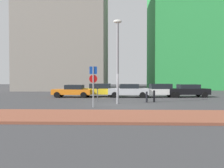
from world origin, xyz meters
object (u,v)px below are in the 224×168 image
traffic_bollard_mid (154,96)px  parking_sign_post (93,81)px  street_lamp (118,54)px  parked_car_white (159,90)px  traffic_bollard_near (147,97)px  parked_car_silver (129,90)px  parking_meter (98,91)px  parked_car_black (188,90)px  parked_car_yellow (99,90)px  parked_car_orange (73,91)px

traffic_bollard_mid → parking_sign_post: bearing=-141.5°
street_lamp → traffic_bollard_mid: size_ratio=6.64×
traffic_bollard_mid → parked_car_white: bearing=77.2°
traffic_bollard_near → parked_car_silver: bearing=104.9°
parking_meter → street_lamp: 4.22m
parking_sign_post → parked_car_black: bearing=45.6°
parked_car_white → traffic_bollard_mid: (-1.27, -5.58, -0.26)m
parked_car_yellow → traffic_bollard_mid: 7.97m
parked_car_white → parked_car_black: size_ratio=0.96×
parked_car_yellow → parked_car_white: (6.67, -0.28, -0.01)m
parked_car_yellow → parked_car_silver: 3.36m
parked_car_white → traffic_bollard_mid: bearing=-102.8°
parked_car_black → parking_meter: size_ratio=3.27×
parking_meter → traffic_bollard_near: size_ratio=1.51×
parked_car_white → parking_sign_post: (-6.27, -9.56, 1.13)m
parked_car_orange → parked_car_yellow: 3.00m
parked_car_yellow → parked_car_white: bearing=-2.4°
parked_car_white → traffic_bollard_near: 6.00m
parked_car_orange → traffic_bollard_mid: size_ratio=4.15×
street_lamp → parked_car_silver: bearing=80.5°
parked_car_silver → parking_sign_post: (-2.91, -9.24, 1.14)m
parked_car_black → street_lamp: street_lamp is taller
traffic_bollard_mid → parked_car_yellow: bearing=132.7°
parked_car_silver → parking_meter: bearing=-122.3°
parked_car_silver → parked_car_yellow: bearing=169.9°
parked_car_black → street_lamp: bearing=-136.7°
parked_car_orange → traffic_bollard_near: (7.65, -5.25, -0.25)m
parked_car_yellow → parking_sign_post: bearing=-87.7°
parked_car_black → parking_sign_post: size_ratio=1.54×
parked_car_orange → traffic_bollard_near: size_ratio=4.60×
parked_car_black → traffic_bollard_near: bearing=-131.7°
parked_car_black → parking_meter: 11.02m
parked_car_orange → street_lamp: size_ratio=0.62×
parked_car_silver → traffic_bollard_near: (1.42, -5.36, -0.30)m
street_lamp → parking_sign_post: bearing=-126.2°
parked_car_orange → parked_car_silver: (6.23, 0.11, 0.05)m
parked_car_orange → traffic_bollard_mid: 9.79m
parked_car_white → parking_sign_post: size_ratio=1.49×
parked_car_white → street_lamp: street_lamp is taller
parked_car_yellow → parked_car_white: size_ratio=0.96×
traffic_bollard_near → parked_car_white: bearing=71.1°
traffic_bollard_near → parking_meter: bearing=172.5°
parked_car_silver → traffic_bollard_mid: size_ratio=4.23×
parked_car_silver → parking_meter: size_ratio=3.11×
traffic_bollard_near → traffic_bollard_mid: bearing=7.8°
parked_car_white → street_lamp: size_ratio=0.65×
parking_meter → parked_car_orange: bearing=124.6°
traffic_bollard_near → parked_car_orange: bearing=145.5°
parked_car_orange → parking_sign_post: parking_sign_post is taller
parked_car_yellow → parking_sign_post: parking_sign_post is taller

